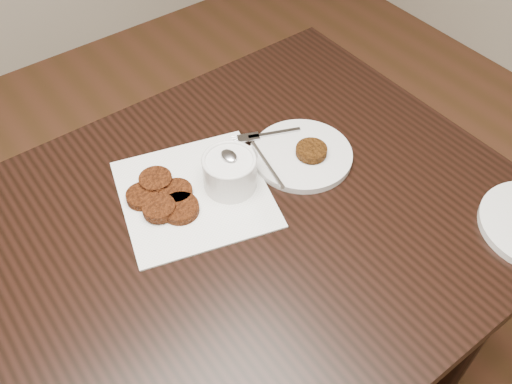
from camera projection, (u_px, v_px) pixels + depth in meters
table at (202, 348)px, 1.26m from camera, size 1.31×0.84×0.75m
napkin at (195, 194)px, 1.07m from camera, size 0.34×0.34×0.00m
sauce_ramekin at (229, 159)px, 1.03m from camera, size 0.17×0.17×0.14m
patty_cluster at (162, 197)px, 1.05m from camera, size 0.26×0.26×0.02m
plate_with_patty at (302, 152)px, 1.13m from camera, size 0.27×0.27×0.03m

